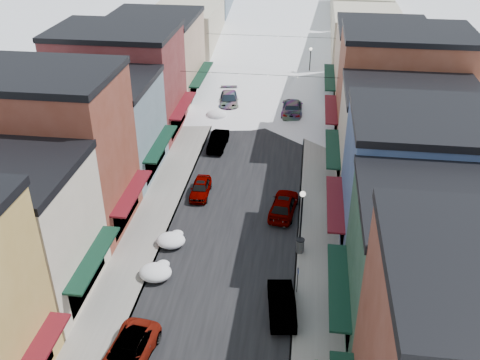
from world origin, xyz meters
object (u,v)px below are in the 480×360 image
(car_silver_sedan, at_px, (201,188))
(car_dark_hatch, at_px, (218,141))
(car_green_sedan, at_px, (282,303))
(trash_can, at_px, (300,245))
(car_white_suv, at_px, (127,354))
(streetlamp_near, at_px, (301,214))

(car_silver_sedan, height_order, car_dark_hatch, car_dark_hatch)
(car_silver_sedan, relative_size, car_dark_hatch, 0.88)
(car_green_sedan, relative_size, trash_can, 4.27)
(car_white_suv, height_order, trash_can, car_white_suv)
(car_white_suv, height_order, streetlamp_near, streetlamp_near)
(car_dark_hatch, bearing_deg, streetlamp_near, -59.75)
(car_green_sedan, distance_m, streetlamp_near, 7.05)
(car_silver_sedan, bearing_deg, car_white_suv, -93.35)
(trash_can, distance_m, streetlamp_near, 2.58)
(streetlamp_near, bearing_deg, trash_can, -79.71)
(car_silver_sedan, bearing_deg, trash_can, -40.58)
(car_dark_hatch, xyz_separation_m, trash_can, (8.77, -16.29, -0.03))
(trash_can, bearing_deg, car_green_sedan, -98.69)
(car_dark_hatch, xyz_separation_m, streetlamp_near, (8.72, -15.99, 2.53))
(car_dark_hatch, distance_m, car_green_sedan, 23.84)
(car_white_suv, xyz_separation_m, car_dark_hatch, (0.54, 27.70, 0.02))
(car_dark_hatch, bearing_deg, trash_can, -60.04)
(car_white_suv, height_order, car_silver_sedan, car_white_suv)
(car_green_sedan, bearing_deg, car_silver_sedan, -67.25)
(car_green_sedan, height_order, streetlamp_near, streetlamp_near)
(car_silver_sedan, bearing_deg, streetlamp_near, -39.56)
(car_silver_sedan, distance_m, car_green_sedan, 15.43)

